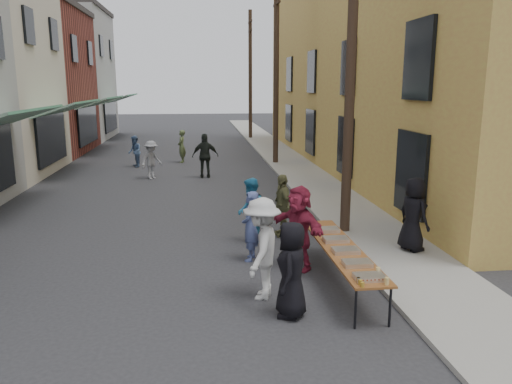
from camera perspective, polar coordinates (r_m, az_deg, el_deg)
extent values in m
plane|color=#28282B|center=(10.18, -9.02, -10.45)|extent=(120.00, 120.00, 0.00)
cube|color=gray|center=(25.10, 3.82, 3.35)|extent=(2.20, 60.00, 0.10)
cube|color=maroon|center=(32.15, -26.19, 11.15)|extent=(8.00, 8.00, 8.00)
cube|color=gray|center=(39.80, -22.43, 12.16)|extent=(8.00, 8.00, 9.00)
cube|color=#B78441|center=(25.71, 18.33, 14.05)|extent=(10.00, 28.00, 10.00)
cylinder|color=#2D2116|center=(12.98, 10.82, 14.66)|extent=(0.26, 0.26, 9.00)
cylinder|color=#2D2116|center=(24.69, 2.32, 13.58)|extent=(0.26, 0.26, 9.00)
cylinder|color=#2D2116|center=(36.60, -0.66, 13.13)|extent=(0.26, 0.26, 9.00)
cube|color=brown|center=(10.02, 9.70, -6.38)|extent=(0.70, 4.00, 0.04)
cylinder|color=black|center=(8.41, 11.31, -12.92)|extent=(0.04, 0.04, 0.71)
cylinder|color=black|center=(8.60, 15.08, -12.54)|extent=(0.04, 0.04, 0.71)
cylinder|color=black|center=(11.80, 5.73, -5.32)|extent=(0.04, 0.04, 0.71)
cylinder|color=black|center=(11.93, 8.47, -5.19)|extent=(0.04, 0.04, 0.71)
cube|color=maroon|center=(8.53, 12.84, -9.45)|extent=(0.50, 0.33, 0.08)
cube|color=#B2B2B7|center=(9.10, 11.48, -7.99)|extent=(0.50, 0.33, 0.08)
cube|color=tan|center=(9.73, 10.21, -6.60)|extent=(0.50, 0.33, 0.08)
cube|color=#B2B2B7|center=(10.37, 9.10, -5.38)|extent=(0.50, 0.33, 0.08)
cube|color=tan|center=(11.01, 8.12, -4.29)|extent=(0.50, 0.33, 0.08)
cylinder|color=#A57F26|center=(8.20, 12.06, -10.32)|extent=(0.07, 0.07, 0.08)
cylinder|color=#A57F26|center=(8.28, 11.84, -10.07)|extent=(0.07, 0.07, 0.08)
cylinder|color=#A57F26|center=(8.37, 11.62, -9.81)|extent=(0.07, 0.07, 0.08)
cylinder|color=tan|center=(8.37, 14.72, -9.83)|extent=(0.08, 0.08, 0.12)
imported|color=black|center=(8.54, 4.08, -8.83)|extent=(0.75, 0.94, 1.67)
imported|color=#455386|center=(11.17, -0.65, -3.91)|extent=(0.51, 0.66, 1.59)
imported|color=teal|center=(12.37, -0.62, -2.18)|extent=(0.68, 0.84, 1.65)
imported|color=beige|center=(9.19, 0.68, -6.49)|extent=(1.08, 1.39, 1.90)
imported|color=brown|center=(12.99, 3.01, -1.52)|extent=(0.57, 1.02, 1.64)
imported|color=maroon|center=(10.68, 4.88, -4.06)|extent=(1.34, 1.72, 1.82)
imported|color=black|center=(12.07, 17.54, -2.44)|extent=(0.80, 0.98, 1.72)
imported|color=gray|center=(21.35, -11.86, 3.60)|extent=(1.16, 1.16, 1.61)
imported|color=black|center=(21.25, -5.82, 4.13)|extent=(1.11, 0.47, 1.88)
imported|color=#505F37|center=(25.66, -8.50, 5.19)|extent=(0.46, 0.64, 1.65)
imported|color=#4B6792|center=(24.65, -13.69, 4.52)|extent=(0.76, 0.87, 1.51)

